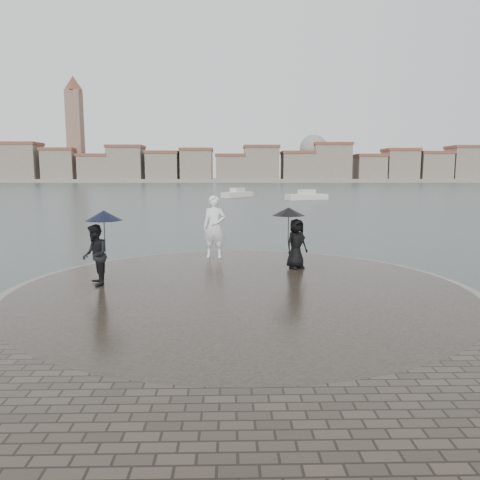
{
  "coord_description": "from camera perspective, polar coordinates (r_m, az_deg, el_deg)",
  "views": [
    {
      "loc": [
        -0.3,
        -8.74,
        3.4
      ],
      "look_at": [
        0.0,
        4.8,
        1.45
      ],
      "focal_mm": 35.0,
      "sensor_mm": 36.0,
      "label": 1
    }
  ],
  "objects": [
    {
      "name": "ground",
      "position": [
        9.39,
        0.67,
        -13.05
      ],
      "size": [
        400.0,
        400.0,
        0.0
      ],
      "primitive_type": "plane",
      "color": "#2B3835",
      "rests_on": "ground"
    },
    {
      "name": "kerb_ring",
      "position": [
        12.67,
        0.13,
        -6.63
      ],
      "size": [
        12.5,
        12.5,
        0.32
      ],
      "primitive_type": "cylinder",
      "color": "gray",
      "rests_on": "ground"
    },
    {
      "name": "quay_tip",
      "position": [
        12.66,
        0.13,
        -6.54
      ],
      "size": [
        11.9,
        11.9,
        0.36
      ],
      "primitive_type": "cylinder",
      "color": "#2D261E",
      "rests_on": "ground"
    },
    {
      "name": "visitor_right",
      "position": [
        14.98,
        6.57,
        0.81
      ],
      "size": [
        1.25,
        1.07,
        1.95
      ],
      "color": "black",
      "rests_on": "quay_tip"
    },
    {
      "name": "far_skyline",
      "position": [
        169.57,
        -3.34,
        8.93
      ],
      "size": [
        260.0,
        20.0,
        37.0
      ],
      "color": "gray",
      "rests_on": "ground"
    },
    {
      "name": "statue",
      "position": [
        16.82,
        -3.16,
        1.62
      ],
      "size": [
        0.86,
        0.6,
        2.24
      ],
      "primitive_type": "imported",
      "rotation": [
        0.0,
        0.0,
        -0.09
      ],
      "color": "white",
      "rests_on": "quay_tip"
    },
    {
      "name": "boats",
      "position": [
        63.22,
        3.72,
        5.44
      ],
      "size": [
        13.94,
        10.96,
        1.5
      ],
      "color": "silver",
      "rests_on": "ground"
    },
    {
      "name": "visitor_left",
      "position": [
        13.19,
        -17.01,
        -0.63
      ],
      "size": [
        1.19,
        1.09,
        2.04
      ],
      "color": "black",
      "rests_on": "quay_tip"
    }
  ]
}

